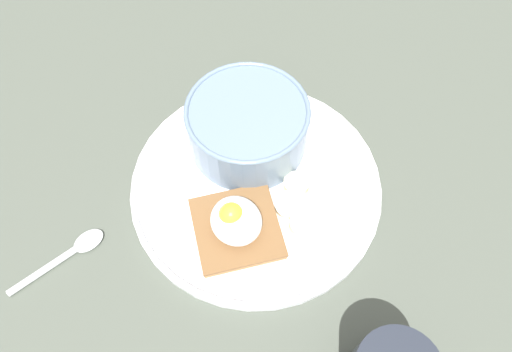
# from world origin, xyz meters

# --- Properties ---
(ground_plane) EXTENTS (1.20, 1.20, 0.02)m
(ground_plane) POSITION_xyz_m (0.00, 0.00, 0.01)
(ground_plane) COLOR #454B41
(ground_plane) RESTS_ON ground
(plate) EXTENTS (0.30, 0.30, 0.02)m
(plate) POSITION_xyz_m (0.00, 0.00, 0.03)
(plate) COLOR white
(plate) RESTS_ON ground_plane
(oatmeal_bowl) EXTENTS (0.15, 0.15, 0.07)m
(oatmeal_bowl) POSITION_xyz_m (0.06, -0.02, 0.06)
(oatmeal_bowl) COLOR slate
(oatmeal_bowl) RESTS_ON plate
(toast_slice) EXTENTS (0.12, 0.12, 0.01)m
(toast_slice) POSITION_xyz_m (-0.04, 0.05, 0.04)
(toast_slice) COLOR brown
(toast_slice) RESTS_ON plate
(poached_egg) EXTENTS (0.06, 0.06, 0.04)m
(poached_egg) POSITION_xyz_m (-0.04, 0.05, 0.06)
(poached_egg) COLOR white
(poached_egg) RESTS_ON toast_slice
(banana_slice_front) EXTENTS (0.04, 0.04, 0.01)m
(banana_slice_front) POSITION_xyz_m (-0.08, -0.02, 0.04)
(banana_slice_front) COLOR beige
(banana_slice_front) RESTS_ON plate
(banana_slice_left) EXTENTS (0.05, 0.05, 0.02)m
(banana_slice_left) POSITION_xyz_m (-0.05, -0.02, 0.04)
(banana_slice_left) COLOR #FBF0C2
(banana_slice_left) RESTS_ON plate
(banana_slice_back) EXTENTS (0.04, 0.03, 0.01)m
(banana_slice_back) POSITION_xyz_m (-0.06, -0.06, 0.04)
(banana_slice_back) COLOR beige
(banana_slice_back) RESTS_ON plate
(banana_slice_right) EXTENTS (0.04, 0.04, 0.01)m
(banana_slice_right) POSITION_xyz_m (-0.03, -0.04, 0.04)
(banana_slice_right) COLOR beige
(banana_slice_right) RESTS_ON plate
(spoon) EXTENTS (0.03, 0.12, 0.01)m
(spoon) POSITION_xyz_m (0.03, 0.23, 0.02)
(spoon) COLOR silver
(spoon) RESTS_ON ground_plane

